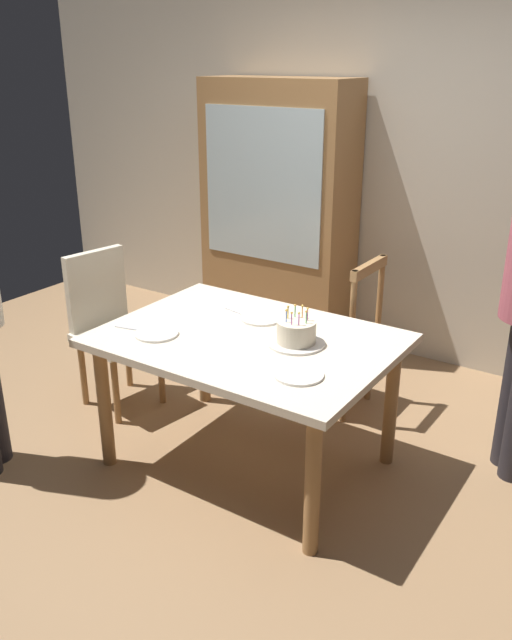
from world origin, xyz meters
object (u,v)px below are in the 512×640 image
plate_near_guest (299,375)px  chair_upholstered (109,321)px  dining_table (248,353)px  birthday_cake (296,334)px  plate_near_celebrant (156,334)px  china_cabinet (278,215)px  plate_far_side (261,318)px  chair_spindle_back (339,336)px

plate_near_guest → chair_upholstered: (-1.53, 0.35, -0.21)m
dining_table → chair_upholstered: bearing=173.8°
birthday_cake → chair_upholstered: chair_upholstered is taller
plate_near_celebrant → china_cabinet: (-0.40, 1.79, 0.21)m
birthday_cake → china_cabinet: size_ratio=0.15×
plate_far_side → china_cabinet: 1.52m
birthday_cake → dining_table: bearing=-167.9°
plate_near_guest → china_cabinet: china_cabinet is taller
dining_table → chair_upholstered: (-1.10, 0.12, -0.11)m
dining_table → plate_far_side: 0.26m
birthday_cake → plate_near_celebrant: birthday_cake is taller
plate_near_celebrant → plate_far_side: bearing=55.4°
plate_far_side → plate_near_celebrant: bearing=-124.6°
plate_near_celebrant → chair_spindle_back: 1.21m
birthday_cake → plate_near_celebrant: (-0.64, -0.29, -0.05)m
plate_far_side → chair_upholstered: 1.06m
plate_near_celebrant → chair_upholstered: 0.82m
plate_far_side → birthday_cake: bearing=-29.4°
birthday_cake → chair_upholstered: 1.38m
plate_near_celebrant → plate_far_side: 0.57m
plate_near_celebrant → china_cabinet: size_ratio=0.12×
birthday_cake → china_cabinet: (-1.04, 1.50, 0.16)m
plate_near_celebrant → chair_spindle_back: size_ratio=0.23×
china_cabinet → chair_upholstered: bearing=-102.2°
plate_near_guest → chair_spindle_back: size_ratio=0.23×
chair_upholstered → plate_near_guest: bearing=-13.0°
china_cabinet → plate_near_guest: bearing=-55.7°
plate_near_guest → chair_upholstered: chair_upholstered is taller
plate_near_celebrant → chair_upholstered: size_ratio=0.23×
dining_table → plate_near_guest: bearing=-28.5°
plate_near_celebrant → plate_near_guest: bearing=0.0°
birthday_cake → chair_spindle_back: bearing=101.1°
birthday_cake → china_cabinet: 1.84m
dining_table → plate_near_guest: plate_near_guest is taller
plate_near_guest → chair_spindle_back: chair_spindle_back is taller
chair_spindle_back → chair_upholstered: same height
plate_far_side → china_cabinet: (-0.72, 1.32, 0.21)m
plate_far_side → chair_spindle_back: size_ratio=0.23×
plate_near_celebrant → chair_upholstered: bearing=153.6°
birthday_cake → plate_far_side: 0.37m
chair_spindle_back → plate_far_side: bearing=-105.3°
chair_upholstered → china_cabinet: china_cabinet is taller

